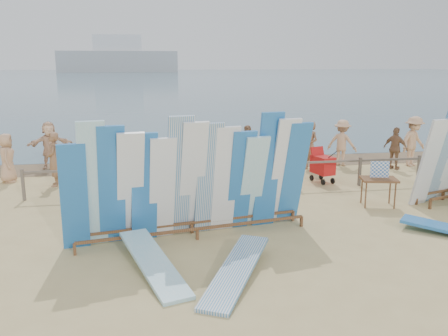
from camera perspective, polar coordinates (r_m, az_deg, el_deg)
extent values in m
plane|color=tan|center=(11.49, 4.02, -6.69)|extent=(160.00, 160.00, 0.00)
cube|color=#406073|center=(138.61, -8.55, 10.89)|extent=(320.00, 240.00, 0.02)
cube|color=brown|center=(18.32, -1.20, 0.65)|extent=(40.00, 2.60, 0.01)
cube|color=#999EA3|center=(190.77, -12.59, 12.37)|extent=(45.00, 8.00, 8.00)
cube|color=silver|center=(190.91, -12.70, 14.46)|extent=(18.00, 6.00, 6.00)
cube|color=#6B5E51|center=(14.10, 1.25, 0.35)|extent=(12.00, 0.06, 0.06)
cube|color=#6B5E51|center=(14.36, -23.02, -1.88)|extent=(0.08, 0.08, 0.90)
cube|color=#6B5E51|center=(14.02, -15.05, -1.63)|extent=(0.08, 0.08, 0.90)
cube|color=#6B5E51|center=(13.96, -6.86, -1.34)|extent=(0.08, 0.08, 0.90)
cube|color=#6B5E51|center=(14.18, 1.24, -1.03)|extent=(0.08, 0.08, 0.90)
cube|color=#6B5E51|center=(14.67, 8.94, -0.72)|extent=(0.08, 0.08, 0.90)
cube|color=#6B5E51|center=(15.41, 16.01, -0.42)|extent=(0.08, 0.08, 0.90)
cube|color=#6B5E51|center=(16.37, 22.36, -0.14)|extent=(0.08, 0.08, 0.90)
cube|color=brown|center=(10.41, -3.25, -7.33)|extent=(5.05, 0.95, 0.06)
cube|color=brown|center=(10.80, -3.90, -6.58)|extent=(5.05, 0.95, 0.06)
cube|color=#256BBA|center=(9.98, -17.60, -3.42)|extent=(0.63, 0.61, 2.27)
cube|color=#8ACBDD|center=(9.94, -15.52, -2.05)|extent=(0.66, 0.79, 2.71)
cube|color=#256BBA|center=(9.98, -13.36, -2.18)|extent=(0.66, 0.79, 2.60)
cube|color=white|center=(10.05, -11.21, -2.42)|extent=(0.68, 0.94, 2.46)
cube|color=#256BBA|center=(10.09, -9.56, -2.39)|extent=(0.63, 0.66, 2.42)
cube|color=white|center=(10.18, -7.47, -2.54)|extent=(0.65, 0.73, 2.30)
cube|color=silver|center=(10.20, -5.44, -1.17)|extent=(0.67, 0.86, 2.74)
cube|color=white|center=(10.29, -3.85, -1.39)|extent=(0.68, 0.94, 2.62)
cube|color=silver|center=(10.40, -1.86, -1.37)|extent=(0.65, 0.73, 2.56)
cube|color=white|center=(10.53, 0.09, -1.46)|extent=(0.64, 0.69, 2.47)
cube|color=#256BBA|center=(10.67, 1.99, -1.59)|extent=(0.65, 0.73, 2.35)
cube|color=#8ACBDD|center=(10.79, 3.44, -1.79)|extent=(0.66, 0.82, 2.22)
cube|color=#256BBA|center=(10.88, 5.28, -0.32)|extent=(0.63, 0.64, 2.74)
cube|color=white|center=(11.06, 7.04, -0.54)|extent=(0.67, 0.84, 2.59)
cube|color=#256BBA|center=(11.20, 8.37, -0.68)|extent=(0.66, 0.83, 2.49)
cube|color=brown|center=(14.69, 24.89, -2.51)|extent=(2.01, 0.65, 0.06)
cube|color=white|center=(13.61, 23.40, 0.54)|extent=(0.72, 0.75, 2.38)
cube|color=silver|center=(13.94, 24.80, 1.65)|extent=(0.77, 0.91, 2.85)
cube|color=brown|center=(13.30, 18.15, -1.30)|extent=(1.04, 0.84, 0.05)
cube|color=white|center=(13.25, 18.23, -0.16)|extent=(0.48, 0.14, 0.43)
cube|color=silver|center=(8.73, 1.48, -13.13)|extent=(1.74, 2.65, 0.32)
cube|color=#8ACBDD|center=(9.09, -8.48, -12.19)|extent=(1.32, 2.74, 0.36)
cube|color=#B71413|center=(15.08, 3.76, -0.68)|extent=(0.58, 0.53, 0.05)
cube|color=#B71413|center=(15.26, 3.58, 0.59)|extent=(0.57, 0.18, 0.57)
cube|color=#B71413|center=(15.18, 6.51, -0.66)|extent=(0.75, 0.73, 0.05)
cube|color=#B71413|center=(15.29, 5.88, 0.56)|extent=(0.58, 0.42, 0.57)
cube|color=#B71413|center=(15.54, 11.79, 0.37)|extent=(0.66, 0.87, 0.57)
cube|color=#B71413|center=(15.71, 11.17, 1.88)|extent=(0.50, 0.29, 0.36)
imported|color=#8C6042|center=(16.15, 2.91, 2.13)|extent=(1.05, 0.55, 1.72)
imported|color=tan|center=(18.93, 21.84, 2.99)|extent=(1.30, 0.95, 1.86)
imported|color=tan|center=(16.61, 6.67, 2.49)|extent=(0.88, 0.43, 1.80)
imported|color=beige|center=(18.39, -20.23, 2.63)|extent=(1.66, 0.93, 1.71)
imported|color=#8C6042|center=(18.14, 19.92, 2.24)|extent=(0.82, 0.96, 1.53)
imported|color=tan|center=(16.72, -24.65, 1.11)|extent=(0.47, 0.82, 1.58)
imported|color=#8C6042|center=(17.16, 10.31, 2.62)|extent=(0.59, 0.73, 1.75)
imported|color=#8C6042|center=(15.64, -19.81, 1.00)|extent=(0.42, 0.66, 1.69)
imported|color=beige|center=(15.63, -12.29, 1.15)|extent=(0.77, 0.79, 1.54)
imported|color=tan|center=(18.24, 14.01, 2.97)|extent=(1.15, 1.06, 1.72)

